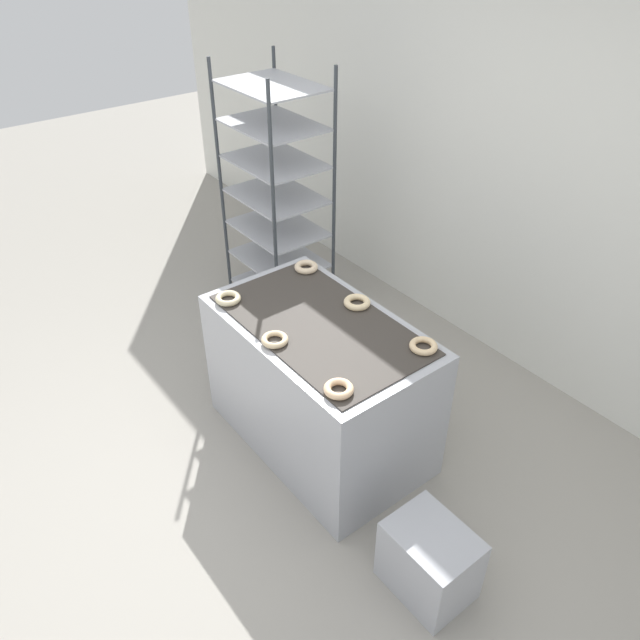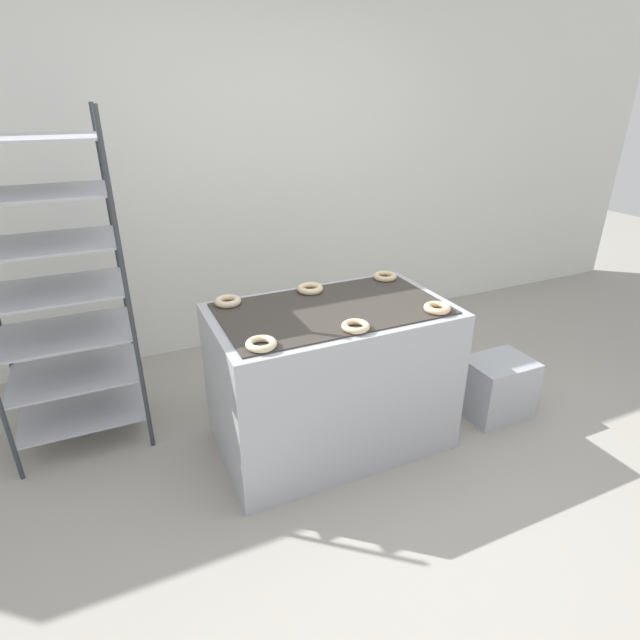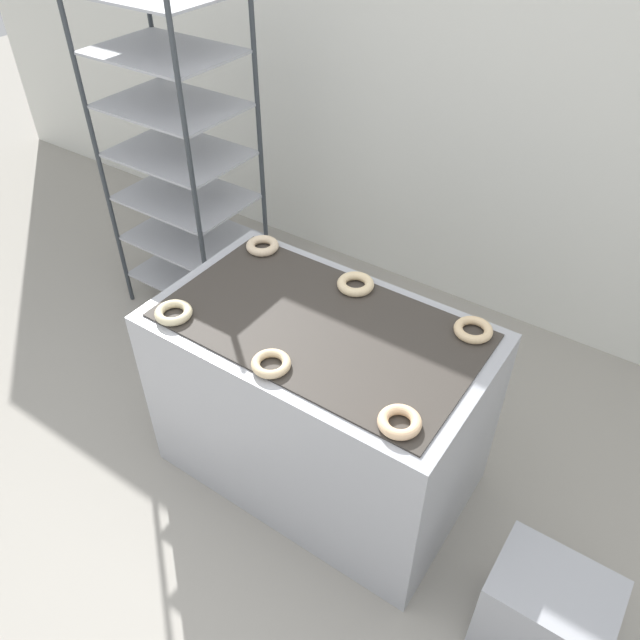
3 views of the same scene
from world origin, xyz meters
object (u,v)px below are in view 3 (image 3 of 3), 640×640
donut_near_left (173,313)px  donut_near_right (400,422)px  donut_near_center (271,364)px  donut_far_left (262,246)px  glaze_bin (545,613)px  donut_far_center (356,284)px  donut_far_right (473,330)px  fryer_machine (320,403)px  baking_rack_cart (179,154)px

donut_near_left → donut_near_right: size_ratio=1.02×
donut_near_center → donut_far_left: bearing=130.7°
glaze_bin → donut_far_center: (-1.05, 0.44, 0.66)m
glaze_bin → donut_near_left: bearing=-177.0°
donut_far_left → donut_far_center: (0.46, -0.01, -0.00)m
donut_near_center → donut_far_right: bearing=48.1°
fryer_machine → baking_rack_cart: 1.50m
glaze_bin → donut_far_right: (-0.57, 0.45, 0.66)m
donut_far_right → donut_far_left: bearing=180.0°
glaze_bin → donut_near_center: size_ratio=2.92×
baking_rack_cart → donut_near_right: 1.95m
fryer_machine → donut_near_left: (-0.47, -0.26, 0.43)m
glaze_bin → donut_far_left: 1.72m
donut_far_right → donut_far_center: bearing=-179.2°
donut_near_center → donut_far_right: (0.48, 0.54, 0.00)m
donut_near_right → donut_far_center: 0.70m
glaze_bin → donut_far_right: size_ratio=2.84×
donut_near_right → donut_far_right: (0.01, 0.52, -0.00)m
donut_far_left → donut_far_right: 0.95m
donut_near_left → donut_far_left: bearing=90.7°
fryer_machine → donut_near_center: donut_near_center is taller
donut_far_right → baking_rack_cart: bearing=168.8°
baking_rack_cart → donut_far_center: bearing=-15.6°
fryer_machine → donut_near_right: bearing=-28.8°
donut_near_right → donut_far_center: bearing=132.8°
glaze_bin → donut_near_center: donut_near_center is taller
glaze_bin → donut_far_center: donut_far_center is taller
baking_rack_cart → glaze_bin: baking_rack_cart is taller
donut_near_right → donut_far_left: bearing=150.9°
donut_far_right → donut_near_left: bearing=-150.7°
donut_near_center → donut_near_right: donut_near_right is taller
donut_far_left → donut_far_center: bearing=-0.9°
donut_near_center → baking_rack_cart: bearing=145.1°
baking_rack_cart → donut_near_center: (1.27, -0.89, -0.07)m
fryer_machine → donut_near_right: donut_near_right is taller
donut_far_center → donut_near_center: bearing=-89.9°
baking_rack_cart → donut_far_left: 0.88m
fryer_machine → donut_far_left: bearing=150.7°
donut_far_left → donut_far_center: size_ratio=0.96×
donut_far_center → baking_rack_cart: bearing=164.4°
fryer_machine → donut_far_right: (0.47, 0.27, 0.43)m
donut_near_center → donut_near_right: 0.48m
donut_near_left → donut_near_center: 0.46m
donut_near_right → donut_far_left: size_ratio=0.99×
donut_far_center → donut_far_right: 0.49m
donut_near_right → donut_far_right: 0.52m
donut_near_center → donut_far_right: 0.73m
donut_near_left → donut_far_center: (0.46, 0.52, 0.00)m
donut_far_center → donut_far_left: bearing=179.1°
donut_near_center → donut_far_left: 0.71m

